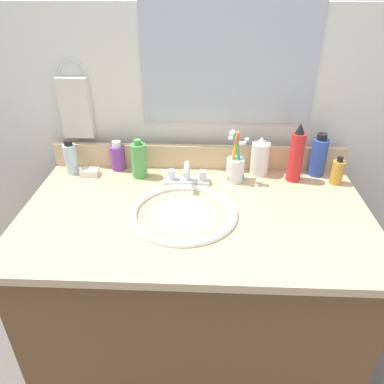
% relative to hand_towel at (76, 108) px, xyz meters
% --- Properties ---
extents(ground_plane, '(6.00, 6.00, 0.00)m').
position_rel_hand_towel_xyz_m(ground_plane, '(0.45, -0.33, -0.95)').
color(ground_plane, '#66605B').
extents(vanity_cabinet, '(1.05, 0.58, 0.71)m').
position_rel_hand_towel_xyz_m(vanity_cabinet, '(0.45, -0.33, -0.60)').
color(vanity_cabinet, brown).
rests_on(vanity_cabinet, ground_plane).
extents(countertop, '(1.10, 0.63, 0.03)m').
position_rel_hand_towel_xyz_m(countertop, '(0.45, -0.33, -0.23)').
color(countertop, '#D1B284').
rests_on(countertop, vanity_cabinet).
extents(backsplash, '(1.10, 0.02, 0.09)m').
position_rel_hand_towel_xyz_m(backsplash, '(0.45, -0.02, -0.17)').
color(backsplash, '#D1B284').
rests_on(backsplash, countertop).
extents(back_wall, '(2.20, 0.04, 1.30)m').
position_rel_hand_towel_xyz_m(back_wall, '(0.45, 0.04, -0.30)').
color(back_wall, silver).
rests_on(back_wall, ground_plane).
extents(mirror_panel, '(0.60, 0.01, 0.56)m').
position_rel_hand_towel_xyz_m(mirror_panel, '(0.55, 0.02, 0.23)').
color(mirror_panel, '#B2BCC6').
extents(towel_ring, '(0.10, 0.01, 0.10)m').
position_rel_hand_towel_xyz_m(towel_ring, '(0.00, 0.02, 0.12)').
color(towel_ring, silver).
extents(hand_towel, '(0.11, 0.04, 0.22)m').
position_rel_hand_towel_xyz_m(hand_towel, '(0.00, 0.00, 0.00)').
color(hand_towel, silver).
extents(sink_basin, '(0.34, 0.34, 0.11)m').
position_rel_hand_towel_xyz_m(sink_basin, '(0.41, -0.34, -0.25)').
color(sink_basin, white).
rests_on(sink_basin, countertop).
extents(faucet, '(0.16, 0.10, 0.08)m').
position_rel_hand_towel_xyz_m(faucet, '(0.41, -0.15, -0.19)').
color(faucet, silver).
rests_on(faucet, countertop).
extents(bottle_spray_red, '(0.05, 0.05, 0.21)m').
position_rel_hand_towel_xyz_m(bottle_spray_red, '(0.79, -0.11, -0.12)').
color(bottle_spray_red, red).
rests_on(bottle_spray_red, countertop).
extents(bottle_cream_purple, '(0.05, 0.05, 0.11)m').
position_rel_hand_towel_xyz_m(bottle_cream_purple, '(0.15, -0.05, -0.17)').
color(bottle_cream_purple, '#7A3899').
rests_on(bottle_cream_purple, countertop).
extents(bottle_lotion_white, '(0.07, 0.07, 0.14)m').
position_rel_hand_towel_xyz_m(bottle_lotion_white, '(0.67, -0.06, -0.16)').
color(bottle_lotion_white, white).
rests_on(bottle_lotion_white, countertop).
extents(bottle_gel_clear, '(0.05, 0.05, 0.13)m').
position_rel_hand_towel_xyz_m(bottle_gel_clear, '(-0.02, -0.09, -0.16)').
color(bottle_gel_clear, silver).
rests_on(bottle_gel_clear, countertop).
extents(bottle_shampoo_blue, '(0.06, 0.06, 0.16)m').
position_rel_hand_towel_xyz_m(bottle_shampoo_blue, '(0.88, -0.06, -0.15)').
color(bottle_shampoo_blue, '#2D4CB2').
rests_on(bottle_shampoo_blue, countertop).
extents(bottle_toner_green, '(0.06, 0.06, 0.14)m').
position_rel_hand_towel_xyz_m(bottle_toner_green, '(0.24, -0.10, -0.16)').
color(bottle_toner_green, '#4C9E4C').
rests_on(bottle_toner_green, countertop).
extents(bottle_oil_amber, '(0.04, 0.04, 0.10)m').
position_rel_hand_towel_xyz_m(bottle_oil_amber, '(0.94, -0.12, -0.18)').
color(bottle_oil_amber, gold).
rests_on(bottle_oil_amber, countertop).
extents(cup_white_ceramic, '(0.07, 0.07, 0.19)m').
position_rel_hand_towel_xyz_m(cup_white_ceramic, '(0.58, -0.12, -0.17)').
color(cup_white_ceramic, white).
rests_on(cup_white_ceramic, countertop).
extents(soap_bar, '(0.06, 0.04, 0.02)m').
position_rel_hand_towel_xyz_m(soap_bar, '(0.05, -0.10, -0.21)').
color(soap_bar, white).
rests_on(soap_bar, countertop).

